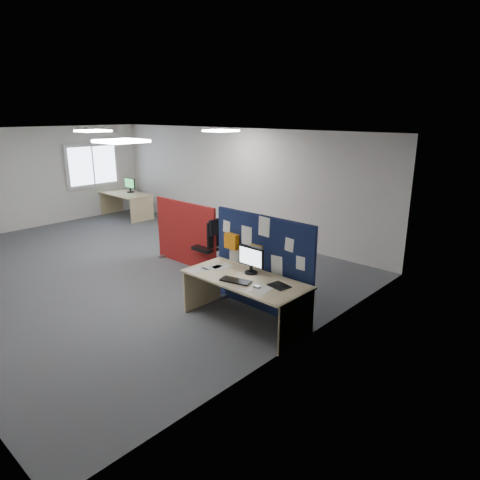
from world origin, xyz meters
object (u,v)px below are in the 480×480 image
Objects in this scene: monitor_second at (130,185)px; office_chair at (212,242)px; second_desk at (127,199)px; navy_divider at (262,264)px; red_divider at (186,234)px; main_desk at (247,287)px; monitor_main at (251,259)px.

monitor_second reaches higher than office_chair.
office_chair is at bearing -16.08° from second_desk.
navy_divider is at bearing -16.92° from second_desk.
second_desk is 1.55× the size of office_chair.
red_divider is at bearing -22.15° from monitor_second.
monitor_second is at bearing 160.82° from office_chair.
main_desk and second_desk have the same top height.
second_desk is at bearing -90.44° from monitor_second.
office_chair is at bearing -19.07° from monitor_second.
monitor_main is (-0.07, 0.16, 0.39)m from main_desk.
monitor_second is at bearing 159.68° from red_divider.
second_desk is at bearing 162.21° from office_chair.
navy_divider is 1.11× the size of second_desk.
second_desk is at bearing 163.08° from navy_divider.
main_desk is 4.03× the size of monitor_second.
navy_divider is 0.54m from main_desk.
monitor_main is 0.26× the size of red_divider.
second_desk is (-7.14, 2.17, -0.23)m from navy_divider.
second_desk is 0.43m from monitor_second.
main_desk is at bearing -75.76° from navy_divider.
navy_divider is 0.98× the size of main_desk.
navy_divider is at bearing -21.04° from office_chair.
navy_divider reaches higher than main_desk.
navy_divider reaches higher than red_divider.
monitor_second is (-7.19, 2.63, 0.01)m from monitor_main.
monitor_second is at bearing 158.98° from main_desk.
main_desk is at bearing -21.59° from red_divider.
red_divider is at bearing 158.17° from main_desk.
main_desk is 4.13× the size of monitor_main.
main_desk is at bearing -66.66° from monitor_main.
monitor_second is (-7.26, 2.79, 0.40)m from main_desk.
red_divider is at bearing 166.96° from navy_divider.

